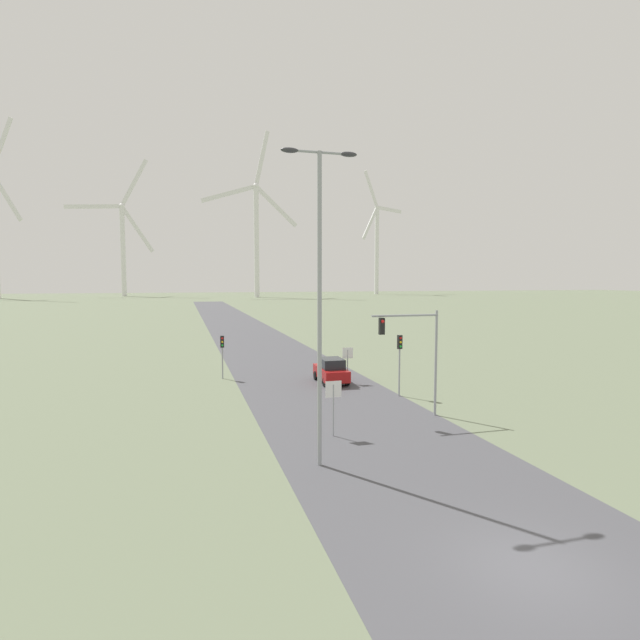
{
  "coord_description": "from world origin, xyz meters",
  "views": [
    {
      "loc": [
        -8.72,
        -10.69,
        7.58
      ],
      "look_at": [
        0.0,
        20.78,
        4.95
      ],
      "focal_mm": 28.0,
      "sensor_mm": 36.0,
      "label": 1
    }
  ],
  "objects_px": {
    "traffic_light_post_near_left": "(222,347)",
    "car_approaching": "(331,371)",
    "stop_sign_near": "(333,398)",
    "wind_turbine_center": "(256,228)",
    "stop_sign_far": "(348,358)",
    "traffic_light_mast_overhead": "(414,342)",
    "traffic_light_post_near_right": "(400,351)",
    "wind_turbine_left": "(123,239)",
    "wind_turbine_right": "(377,241)",
    "streetlamp": "(320,278)"
  },
  "relations": [
    {
      "from": "streetlamp",
      "to": "wind_turbine_center",
      "type": "xyz_separation_m",
      "value": [
        26.31,
        197.98,
        22.38
      ]
    },
    {
      "from": "stop_sign_far",
      "to": "traffic_light_post_near_right",
      "type": "xyz_separation_m",
      "value": [
        1.91,
        -4.89,
        1.1
      ]
    },
    {
      "from": "traffic_light_post_near_left",
      "to": "wind_turbine_center",
      "type": "bearing_deg",
      "value": 80.87
    },
    {
      "from": "car_approaching",
      "to": "wind_turbine_right",
      "type": "xyz_separation_m",
      "value": [
        90.5,
        215.99,
        27.64
      ]
    },
    {
      "from": "stop_sign_near",
      "to": "wind_turbine_right",
      "type": "distance_m",
      "value": 248.14
    },
    {
      "from": "traffic_light_mast_overhead",
      "to": "wind_turbine_center",
      "type": "height_order",
      "value": "wind_turbine_center"
    },
    {
      "from": "streetlamp",
      "to": "stop_sign_far",
      "type": "distance_m",
      "value": 17.52
    },
    {
      "from": "stop_sign_near",
      "to": "wind_turbine_center",
      "type": "relative_size",
      "value": 0.04
    },
    {
      "from": "streetlamp",
      "to": "traffic_light_mast_overhead",
      "type": "xyz_separation_m",
      "value": [
        6.93,
        5.55,
        -3.49
      ]
    },
    {
      "from": "traffic_light_post_near_left",
      "to": "car_approaching",
      "type": "relative_size",
      "value": 0.8
    },
    {
      "from": "wind_turbine_left",
      "to": "wind_turbine_center",
      "type": "height_order",
      "value": "wind_turbine_center"
    },
    {
      "from": "car_approaching",
      "to": "wind_turbine_right",
      "type": "relative_size",
      "value": 0.06
    },
    {
      "from": "traffic_light_post_near_right",
      "to": "wind_turbine_left",
      "type": "xyz_separation_m",
      "value": [
        -39.52,
        219.61,
        23.79
      ]
    },
    {
      "from": "stop_sign_far",
      "to": "wind_turbine_left",
      "type": "height_order",
      "value": "wind_turbine_left"
    },
    {
      "from": "stop_sign_near",
      "to": "car_approaching",
      "type": "relative_size",
      "value": 0.65
    },
    {
      "from": "traffic_light_post_near_left",
      "to": "traffic_light_post_near_right",
      "type": "height_order",
      "value": "traffic_light_post_near_right"
    },
    {
      "from": "stop_sign_far",
      "to": "wind_turbine_center",
      "type": "height_order",
      "value": "wind_turbine_center"
    },
    {
      "from": "traffic_light_mast_overhead",
      "to": "stop_sign_near",
      "type": "bearing_deg",
      "value": -158.6
    },
    {
      "from": "stop_sign_near",
      "to": "car_approaching",
      "type": "distance_m",
      "value": 12.64
    },
    {
      "from": "streetlamp",
      "to": "stop_sign_near",
      "type": "distance_m",
      "value": 6.93
    },
    {
      "from": "traffic_light_post_near_left",
      "to": "wind_turbine_right",
      "type": "distance_m",
      "value": 235.29
    },
    {
      "from": "traffic_light_post_near_left",
      "to": "traffic_light_mast_overhead",
      "type": "height_order",
      "value": "traffic_light_mast_overhead"
    },
    {
      "from": "car_approaching",
      "to": "wind_turbine_center",
      "type": "distance_m",
      "value": 185.91
    },
    {
      "from": "traffic_light_post_near_left",
      "to": "wind_turbine_right",
      "type": "bearing_deg",
      "value": 65.19
    },
    {
      "from": "traffic_light_post_near_left",
      "to": "streetlamp",
      "type": "bearing_deg",
      "value": -82.89
    },
    {
      "from": "streetlamp",
      "to": "wind_turbine_center",
      "type": "bearing_deg",
      "value": 82.43
    },
    {
      "from": "wind_turbine_center",
      "to": "wind_turbine_left",
      "type": "bearing_deg",
      "value": 150.93
    },
    {
      "from": "traffic_light_mast_overhead",
      "to": "wind_turbine_left",
      "type": "bearing_deg",
      "value": 99.65
    },
    {
      "from": "stop_sign_near",
      "to": "traffic_light_post_near_right",
      "type": "relative_size",
      "value": 0.68
    },
    {
      "from": "traffic_light_post_near_left",
      "to": "traffic_light_mast_overhead",
      "type": "xyz_separation_m",
      "value": [
        9.33,
        -13.75,
        1.73
      ]
    },
    {
      "from": "stop_sign_far",
      "to": "traffic_light_mast_overhead",
      "type": "height_order",
      "value": "traffic_light_mast_overhead"
    },
    {
      "from": "traffic_light_post_near_left",
      "to": "wind_turbine_left",
      "type": "height_order",
      "value": "wind_turbine_left"
    },
    {
      "from": "traffic_light_post_near_left",
      "to": "wind_turbine_left",
      "type": "relative_size",
      "value": 0.05
    },
    {
      "from": "streetlamp",
      "to": "traffic_light_post_near_right",
      "type": "bearing_deg",
      "value": 51.42
    },
    {
      "from": "streetlamp",
      "to": "stop_sign_near",
      "type": "relative_size",
      "value": 4.65
    },
    {
      "from": "stop_sign_near",
      "to": "wind_turbine_center",
      "type": "height_order",
      "value": "wind_turbine_center"
    },
    {
      "from": "wind_turbine_center",
      "to": "traffic_light_mast_overhead",
      "type": "bearing_deg",
      "value": -95.75
    },
    {
      "from": "stop_sign_far",
      "to": "wind_turbine_right",
      "type": "relative_size",
      "value": 0.04
    },
    {
      "from": "wind_turbine_left",
      "to": "traffic_light_mast_overhead",
      "type": "bearing_deg",
      "value": -80.35
    },
    {
      "from": "stop_sign_far",
      "to": "traffic_light_post_near_left",
      "type": "distance_m",
      "value": 9.67
    },
    {
      "from": "traffic_light_post_near_right",
      "to": "wind_turbine_left",
      "type": "bearing_deg",
      "value": 100.2
    },
    {
      "from": "traffic_light_post_near_right",
      "to": "car_approaching",
      "type": "relative_size",
      "value": 0.97
    },
    {
      "from": "streetlamp",
      "to": "wind_turbine_center",
      "type": "distance_m",
      "value": 200.97
    },
    {
      "from": "traffic_light_post_near_right",
      "to": "wind_turbine_center",
      "type": "relative_size",
      "value": 0.06
    },
    {
      "from": "traffic_light_post_near_right",
      "to": "wind_turbine_right",
      "type": "height_order",
      "value": "wind_turbine_right"
    },
    {
      "from": "wind_turbine_left",
      "to": "streetlamp",
      "type": "bearing_deg",
      "value": -82.26
    },
    {
      "from": "streetlamp",
      "to": "car_approaching",
      "type": "relative_size",
      "value": 3.04
    },
    {
      "from": "stop_sign_near",
      "to": "wind_turbine_center",
      "type": "distance_m",
      "value": 198.05
    },
    {
      "from": "traffic_light_post_near_right",
      "to": "car_approaching",
      "type": "distance_m",
      "value": 6.38
    },
    {
      "from": "wind_turbine_left",
      "to": "wind_turbine_center",
      "type": "xyz_separation_m",
      "value": [
        57.57,
        -32.0,
        3.3
      ]
    }
  ]
}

